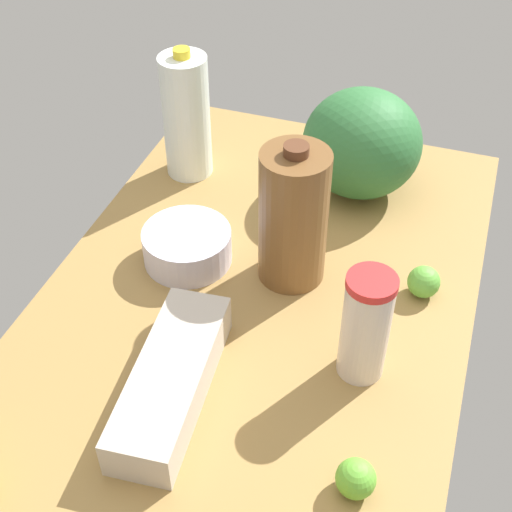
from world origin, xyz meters
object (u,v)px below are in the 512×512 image
chocolate_milk_jug (293,217)px  mixing_bowl (187,246)px  watermelon (362,143)px  egg_carton (172,380)px  tumbler_cup (366,326)px  milk_jug (186,117)px  lime_near_front (356,479)px  lime_beside_bowl (424,282)px

chocolate_milk_jug → mixing_bowl: 22.20cm
watermelon → egg_carton: (63.16, -15.32, -7.69)cm
tumbler_cup → egg_carton: (14.56, -26.76, -6.63)cm
tumbler_cup → milk_jug: bearing=-131.9°
tumbler_cup → milk_jug: milk_jug is taller
egg_carton → lime_near_front: (7.07, 30.84, -0.61)cm
watermelon → mixing_bowl: (33.04, -25.42, -7.84)cm
mixing_bowl → lime_beside_bowl: size_ratio=2.84×
watermelon → lime_near_front: bearing=12.5°
watermelon → milk_jug: bearing=-81.3°
chocolate_milk_jug → milk_jug: milk_jug is taller
milk_jug → tumbler_cup: bearing=48.1°
mixing_bowl → egg_carton: size_ratio=0.52×
egg_carton → lime_beside_bowl: bearing=131.2°
mixing_bowl → lime_near_front: mixing_bowl is taller
watermelon → chocolate_milk_jug: bearing=-10.8°
chocolate_milk_jug → lime_beside_bowl: size_ratio=4.78×
chocolate_milk_jug → milk_jug: 39.43cm
tumbler_cup → mixing_bowl: size_ratio=1.20×
watermelon → egg_carton: watermelon is taller
lime_beside_bowl → lime_near_front: bearing=-3.8°
chocolate_milk_jug → lime_near_front: chocolate_milk_jug is taller
tumbler_cup → lime_near_front: (21.63, 4.09, -7.24)cm
watermelon → tumbler_cup: watermelon is taller
milk_jug → egg_carton: size_ratio=0.89×
watermelon → egg_carton: size_ratio=0.76×
mixing_bowl → milk_jug: 31.31cm
chocolate_milk_jug → lime_beside_bowl: (-2.30, 24.07, -10.34)cm
chocolate_milk_jug → tumbler_cup: chocolate_milk_jug is taller
milk_jug → lime_near_front: bearing=38.8°
milk_jug → lime_near_front: size_ratio=4.99×
chocolate_milk_jug → egg_carton: (32.86, -9.55, -9.79)cm
lime_near_front → tumbler_cup: bearing=-169.3°
egg_carton → lime_near_front: egg_carton is taller
milk_jug → lime_beside_bowl: (22.38, 54.82, -10.65)cm
mixing_bowl → egg_carton: bearing=18.5°
chocolate_milk_jug → egg_carton: bearing=-16.2°
milk_jug → chocolate_milk_jug: bearing=51.2°
tumbler_cup → lime_beside_bowl: bearing=161.6°
chocolate_milk_jug → mixing_bowl: chocolate_milk_jug is taller
lime_beside_bowl → egg_carton: bearing=-43.7°
egg_carton → tumbler_cup: bearing=113.4°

